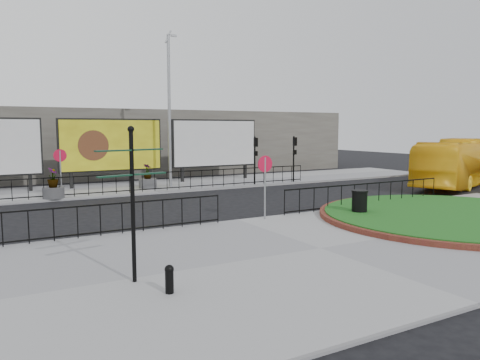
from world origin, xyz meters
TOP-DOWN VIEW (x-y plane):
  - ground at (0.00, 0.00)m, footprint 90.00×90.00m
  - pavement_near at (0.00, -5.00)m, footprint 30.00×10.00m
  - pavement_far at (0.00, 12.00)m, footprint 44.00×6.00m
  - brick_edge at (7.50, -4.00)m, footprint 10.40×10.40m
  - grass_lawn at (7.50, -4.00)m, footprint 10.00×10.00m
  - railing_near_left at (-6.00, -0.30)m, footprint 10.00×0.10m
  - railing_near_right at (6.50, -0.30)m, footprint 9.00×0.10m
  - railing_far at (1.00, 9.30)m, footprint 18.00×0.10m
  - speed_sign_far at (-5.00, 9.40)m, footprint 0.64×0.07m
  - speed_sign_near at (1.00, -0.40)m, footprint 0.64×0.07m
  - billboard_mid at (-1.50, 12.97)m, footprint 6.20×0.31m
  - billboard_right at (5.50, 12.97)m, footprint 6.20×0.31m
  - lamp_post at (1.51, 11.00)m, footprint 0.74×0.18m
  - signal_pole_a at (6.50, 9.34)m, footprint 0.22×0.26m
  - signal_pole_b at (9.50, 9.34)m, footprint 0.22×0.26m
  - building_backdrop at (0.00, 22.00)m, footprint 40.00×10.00m
  - fingerpost_sign at (-5.67, -5.26)m, footprint 1.67×0.62m
  - bollard at (-5.24, -6.38)m, footprint 0.20×0.20m
  - litter_bin at (4.50, -1.92)m, footprint 0.65×0.65m
  - bus at (17.50, 3.03)m, footprint 10.84×6.22m
  - planter_a at (-5.39, 9.40)m, footprint 1.05×1.05m
  - planter_b at (0.07, 11.00)m, footprint 1.05×1.05m

SIDE VIEW (x-z plane):
  - ground at x=0.00m, z-range 0.00..0.00m
  - pavement_near at x=0.00m, z-range 0.00..0.12m
  - pavement_far at x=0.00m, z-range 0.00..0.12m
  - brick_edge at x=7.50m, z-range 0.12..0.30m
  - grass_lawn at x=7.50m, z-range 0.12..0.34m
  - bollard at x=-5.24m, z-range 0.15..0.77m
  - planter_b at x=0.07m, z-range -0.13..1.30m
  - planter_a at x=-5.39m, z-range -0.12..1.43m
  - litter_bin at x=4.50m, z-range 0.12..1.19m
  - railing_near_left at x=-6.00m, z-range 0.12..1.22m
  - railing_near_right at x=6.50m, z-range 0.12..1.22m
  - railing_far at x=1.00m, z-range 0.12..1.22m
  - bus at x=17.50m, z-range 0.00..2.97m
  - speed_sign_far at x=-5.00m, z-range 0.68..3.15m
  - speed_sign_near at x=1.00m, z-range 0.68..3.15m
  - signal_pole_a at x=6.50m, z-range 0.60..3.60m
  - signal_pole_b at x=9.50m, z-range 0.60..3.60m
  - fingerpost_sign at x=-5.67m, z-range 0.49..4.07m
  - building_backdrop at x=0.00m, z-range 0.00..5.00m
  - billboard_mid at x=-1.50m, z-range 0.55..4.65m
  - billboard_right at x=5.50m, z-range 0.55..4.65m
  - lamp_post at x=1.51m, z-range 0.21..9.44m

